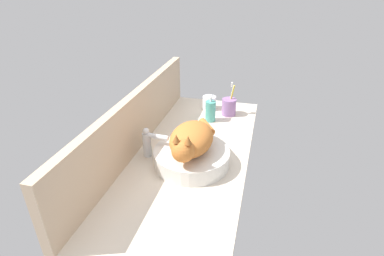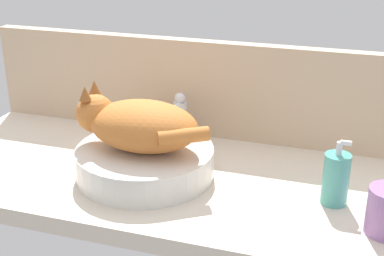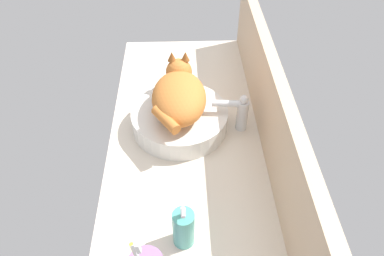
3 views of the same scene
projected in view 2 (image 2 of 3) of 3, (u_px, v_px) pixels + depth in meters
The scene contains 6 objects.
ground_plane at pixel (183, 181), 124.56cm from camera, with size 125.29×52.16×4.00cm, color beige.
backsplash_panel at pixel (212, 90), 140.25cm from camera, with size 125.29×3.60×25.66cm, color #CCAD8C.
sink_basin at pixel (145, 162), 121.83cm from camera, with size 31.41×31.41×6.76cm, color silver.
cat at pixel (138, 124), 118.68cm from camera, with size 32.32×17.26×14.00cm.
faucet at pixel (178, 118), 136.71cm from camera, with size 3.62×11.85×13.60cm.
soap_dispenser at pixel (336, 178), 109.45cm from camera, with size 5.45×5.45×14.34cm.
Camera 2 is at (36.01, -104.38, 57.01)cm, focal length 50.00 mm.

